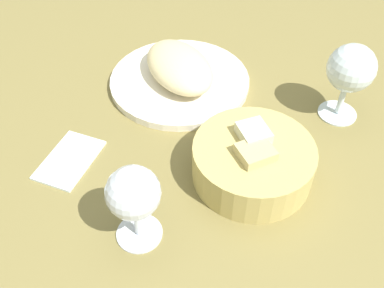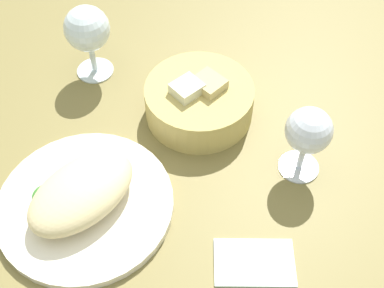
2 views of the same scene
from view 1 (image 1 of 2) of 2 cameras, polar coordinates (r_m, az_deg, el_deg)
ground_plane at (r=72.17cm, az=1.58°, el=-0.13°), size 140.00×140.00×2.00cm
plate at (r=82.24cm, az=-1.62°, el=8.25°), size 25.91×25.91×1.40cm
omelette at (r=80.27cm, az=-1.67°, el=10.12°), size 20.02×17.11×5.20cm
lettuce_garnish at (r=85.36cm, az=0.55°, el=11.15°), size 4.18×4.18×1.70cm
bread_basket at (r=64.74cm, az=7.97°, el=-2.22°), size 17.95×17.95×7.76cm
wine_glass_near at (r=53.88cm, az=-7.66°, el=-6.79°), size 6.93×6.93×12.55cm
wine_glass_far at (r=74.81cm, az=20.08°, el=8.99°), size 7.84×7.84×13.69cm
folded_napkin at (r=70.80cm, az=-15.80°, el=-1.90°), size 12.78×10.49×0.80cm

